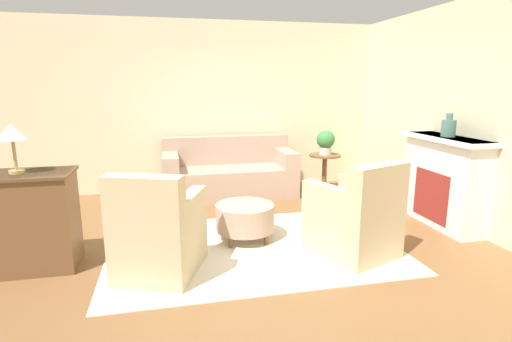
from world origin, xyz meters
name	(u,v)px	position (x,y,z in m)	size (l,w,h in m)	color
ground_plane	(254,248)	(0.00, 0.00, 0.00)	(16.00, 16.00, 0.00)	brown
wall_back	(219,107)	(0.00, 2.77, 1.40)	(9.41, 0.12, 2.80)	beige
wall_right	(481,117)	(2.77, 0.00, 1.40)	(0.12, 9.41, 2.80)	beige
rug	(254,247)	(0.00, 0.00, 0.01)	(3.14, 2.09, 0.01)	beige
couch	(229,174)	(0.07, 2.20, 0.34)	(2.09, 0.89, 0.93)	tan
armchair_left	(158,235)	(-1.01, -0.41, 0.39)	(0.94, 1.03, 1.02)	#C6B289
armchair_right	(356,219)	(1.01, -0.41, 0.39)	(0.94, 1.03, 1.02)	#C6B289
ottoman_table	(245,217)	(-0.05, 0.25, 0.28)	(0.68, 0.68, 0.42)	tan
side_table	(325,166)	(1.67, 2.06, 0.43)	(0.52, 0.52, 0.63)	brown
fireplace	(444,179)	(2.52, 0.21, 0.60)	(0.44, 1.30, 1.14)	white
dresser	(23,220)	(-2.28, 0.00, 0.50)	(0.97, 0.55, 0.96)	brown
vase_mantel_near	(449,127)	(2.51, 0.21, 1.26)	(0.17, 0.17, 0.29)	#477066
potted_plant_on_side_table	(326,141)	(1.67, 2.06, 0.86)	(0.30, 0.30, 0.40)	beige
table_lamp	(12,134)	(-2.28, 0.00, 1.33)	(0.29, 0.29, 0.46)	tan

